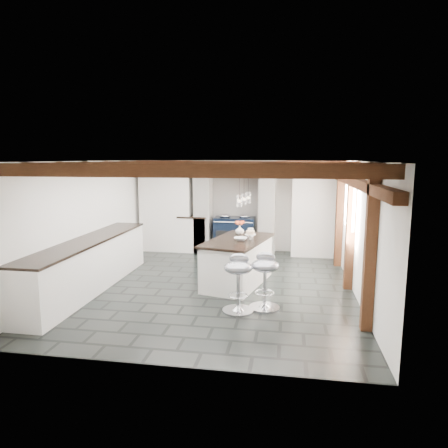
% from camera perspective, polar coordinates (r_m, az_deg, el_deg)
% --- Properties ---
extents(ground, '(6.00, 6.00, 0.00)m').
position_cam_1_polar(ground, '(7.57, -1.25, -8.71)').
color(ground, black).
rests_on(ground, ground).
extents(room_shell, '(6.00, 6.03, 6.00)m').
position_cam_1_polar(room_shell, '(8.80, -3.49, 0.96)').
color(room_shell, white).
rests_on(room_shell, ground).
extents(range_cooker, '(1.00, 0.63, 0.99)m').
position_cam_1_polar(range_cooker, '(10.02, 1.53, -1.47)').
color(range_cooker, black).
rests_on(range_cooker, ground).
extents(kitchen_island, '(1.30, 1.91, 1.15)m').
position_cam_1_polar(kitchen_island, '(7.54, 1.96, -5.31)').
color(kitchen_island, white).
rests_on(kitchen_island, ground).
extents(bar_stool_near, '(0.48, 0.48, 0.89)m').
position_cam_1_polar(bar_stool_near, '(6.32, 5.88, -7.19)').
color(bar_stool_near, silver).
rests_on(bar_stool_near, ground).
extents(bar_stool_far, '(0.49, 0.49, 0.90)m').
position_cam_1_polar(bar_stool_far, '(6.16, 2.05, -7.52)').
color(bar_stool_far, silver).
rests_on(bar_stool_far, ground).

